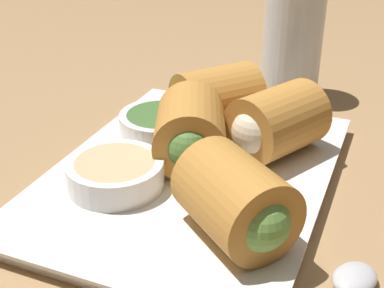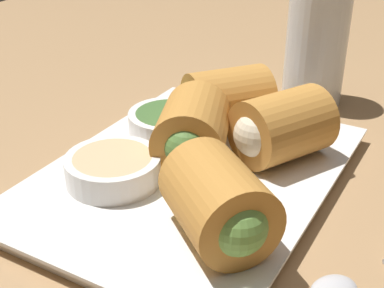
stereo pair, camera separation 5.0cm
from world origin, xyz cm
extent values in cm
cube|color=#A87F54|center=(0.00, 0.00, 1.00)|extent=(180.00, 140.00, 2.00)
cube|color=white|center=(2.73, 2.16, 2.60)|extent=(29.70, 21.91, 1.20)
cube|color=white|center=(2.73, 2.16, 3.35)|extent=(30.89, 22.79, 0.30)
cylinder|color=#C68438|center=(4.08, 2.88, 6.57)|extent=(9.47, 8.55, 6.13)
sphere|color=#56843D|center=(1.32, 1.79, 6.57)|extent=(3.99, 3.99, 3.99)
cylinder|color=#C68438|center=(-4.67, -4.13, 6.57)|extent=(9.64, 9.90, 6.13)
sphere|color=#6B9E47|center=(-6.52, -6.45, 6.57)|extent=(3.99, 3.99, 3.99)
cylinder|color=#C68438|center=(8.57, -3.71, 6.57)|extent=(9.72, 9.03, 6.13)
sphere|color=beige|center=(5.94, -2.34, 6.57)|extent=(3.99, 3.99, 3.99)
cylinder|color=#C68438|center=(11.51, 3.10, 6.57)|extent=(9.90, 9.65, 6.13)
sphere|color=#6B9E47|center=(9.20, 4.95, 6.57)|extent=(3.99, 3.99, 3.99)
cylinder|color=white|center=(-2.15, 6.91, 4.64)|extent=(7.96, 7.96, 2.28)
cylinder|color=#DBBC89|center=(-2.15, 6.91, 5.57)|extent=(6.53, 6.53, 0.41)
cylinder|color=white|center=(7.56, 7.43, 4.64)|extent=(7.96, 7.96, 2.28)
cylinder|color=#477038|center=(7.56, 7.43, 5.57)|extent=(6.53, 6.53, 0.41)
cylinder|color=silver|center=(25.65, -0.94, 8.68)|extent=(6.85, 6.85, 13.35)
camera|label=1|loc=(-34.25, -13.11, 27.17)|focal=50.00mm
camera|label=2|loc=(-32.05, -17.60, 27.17)|focal=50.00mm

